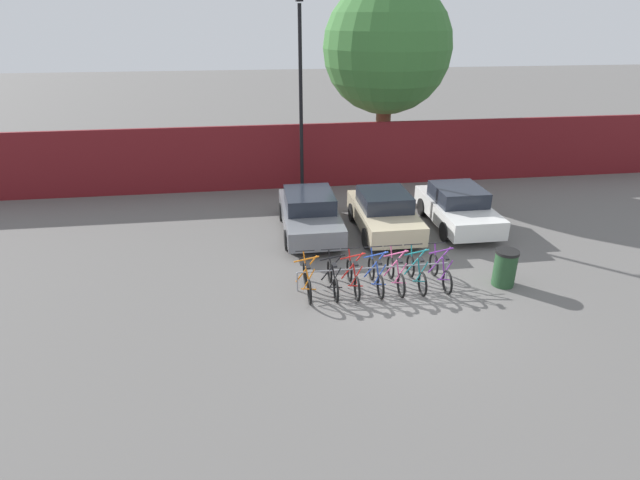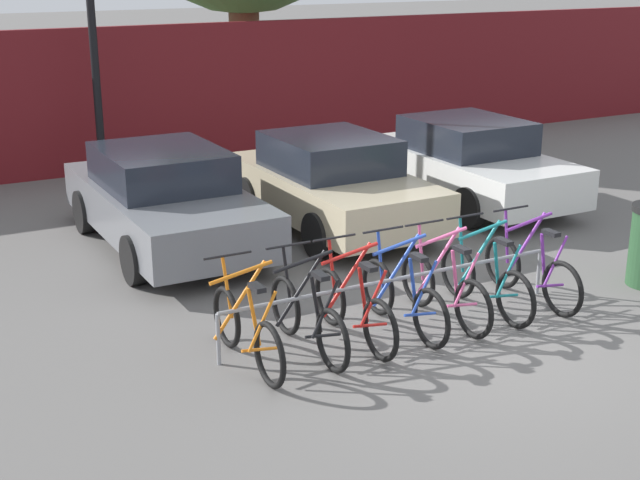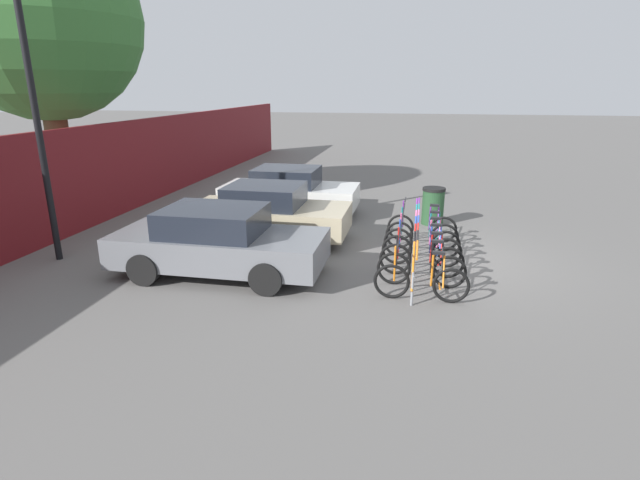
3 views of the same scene
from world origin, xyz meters
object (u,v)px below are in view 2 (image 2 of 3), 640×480
object	(u,v)px
bicycle_purple	(531,271)
car_white	(468,162)
bicycle_pink	(445,289)
bicycle_blue	(403,298)
bicycle_teal	(486,281)
bicycle_black	(308,318)
bicycle_orange	(247,331)
car_beige	(332,183)
bike_rack	(394,284)
bicycle_red	(354,308)
car_grey	(165,199)

from	to	relation	value
bicycle_purple	car_white	bearing A→B (deg)	63.82
car_white	bicycle_pink	bearing A→B (deg)	-130.11
bicycle_blue	bicycle_purple	world-z (taller)	same
bicycle_teal	bicycle_black	bearing A→B (deg)	-179.94
bicycle_orange	car_beige	world-z (taller)	car_beige
bicycle_black	car_white	size ratio (longest dim) A/B	0.43
bike_rack	bicycle_orange	bearing A→B (deg)	-175.38
bike_rack	bicycle_red	distance (m)	0.63
car_grey	bicycle_pink	bearing A→B (deg)	-65.47
bicycle_teal	car_grey	xyz separation A→B (m)	(-2.44, 4.08, 0.31)
bicycle_blue	car_beige	distance (m)	3.97
bicycle_blue	bicycle_pink	xyz separation A→B (m)	(0.55, 0.00, 0.00)
car_beige	car_white	distance (m)	2.67
bicycle_pink	car_white	xyz separation A→B (m)	(3.31, 3.93, 0.31)
bicycle_black	bicycle_blue	distance (m)	1.18
bicycle_red	bicycle_blue	distance (m)	0.62
bike_rack	bicycle_teal	distance (m)	1.17
bike_rack	car_beige	size ratio (longest dim) A/B	1.08
bike_rack	car_beige	distance (m)	3.83
bicycle_red	car_white	distance (m)	5.97
bicycle_orange	car_beige	xyz separation A→B (m)	(3.06, 3.78, 0.31)
bicycle_teal	bicycle_purple	size ratio (longest dim) A/B	1.00
bicycle_pink	car_white	size ratio (longest dim) A/B	0.43
bicycle_red	car_white	size ratio (longest dim) A/B	0.43
bicycle_pink	car_grey	distance (m)	4.49
bike_rack	bicycle_teal	size ratio (longest dim) A/B	2.47
bicycle_purple	bicycle_black	bearing A→B (deg)	-178.65
bicycle_orange	car_beige	bearing A→B (deg)	52.13
bicycle_red	car_beige	xyz separation A→B (m)	(1.82, 3.78, 0.31)
bicycle_orange	bicycle_red	size ratio (longest dim) A/B	1.00
car_grey	car_beige	world-z (taller)	same
bicycle_black	bicycle_red	world-z (taller)	same
bicycle_orange	car_beige	distance (m)	4.87
bicycle_black	car_grey	xyz separation A→B (m)	(-0.13, 4.08, 0.31)
car_grey	car_white	size ratio (longest dim) A/B	1.07
bicycle_teal	car_beige	xyz separation A→B (m)	(0.07, 3.78, 0.31)
bicycle_purple	bike_rack	bearing A→B (deg)	176.73
bike_rack	car_white	size ratio (longest dim) A/B	1.06
bicycle_black	bicycle_orange	bearing A→B (deg)	177.37
bicycle_black	bicycle_blue	bearing A→B (deg)	-2.63
bike_rack	bicycle_blue	xyz separation A→B (m)	(0.03, -0.15, -0.12)
car_beige	bicycle_purple	bearing A→B (deg)	-80.71
bike_rack	bicycle_black	world-z (taller)	bicycle_black
bicycle_red	bicycle_pink	world-z (taller)	same
bicycle_pink	bicycle_purple	size ratio (longest dim) A/B	1.00
bicycle_pink	bicycle_purple	xyz separation A→B (m)	(1.26, 0.00, 0.00)
bicycle_pink	car_beige	size ratio (longest dim) A/B	0.44
bicycle_pink	car_beige	distance (m)	3.84
bicycle_black	bicycle_teal	xyz separation A→B (m)	(2.31, 0.00, 0.00)
bicycle_orange	car_white	bearing A→B (deg)	35.63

